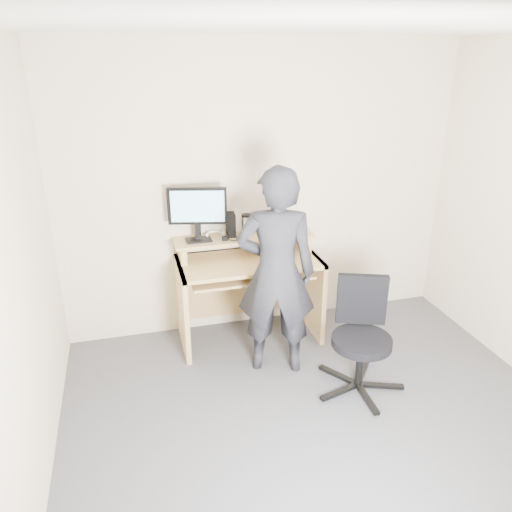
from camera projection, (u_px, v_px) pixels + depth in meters
name	position (u px, v px, depth m)	size (l,w,h in m)	color
ground	(334.00, 447.00, 3.24)	(3.50, 3.50, 0.00)	#4A4A4F
back_wall	(262.00, 191.00, 4.32)	(3.50, 0.02, 2.50)	beige
ceiling	(367.00, 23.00, 2.28)	(3.50, 3.50, 0.02)	white
desk	(247.00, 278.00, 4.34)	(1.20, 0.60, 0.91)	tan
monitor	(197.00, 209.00, 4.06)	(0.48, 0.14, 0.46)	black
external_drive	(231.00, 224.00, 4.24)	(0.07, 0.13, 0.20)	black
travel_mug	(246.00, 226.00, 4.25)	(0.08, 0.08, 0.17)	#B1B2B6
smartphone	(263.00, 234.00, 4.30)	(0.07, 0.13, 0.01)	black
charger	(225.00, 238.00, 4.17)	(0.04, 0.04, 0.04)	black
headphones	(215.00, 235.00, 4.26)	(0.16, 0.16, 0.02)	silver
keyboard	(258.00, 272.00, 4.16)	(0.46, 0.18, 0.03)	black
mouse	(287.00, 259.00, 4.17)	(0.10, 0.06, 0.04)	black
office_chair	(361.00, 332.00, 3.69)	(0.67, 0.64, 0.84)	black
person	(276.00, 273.00, 3.76)	(0.60, 0.40, 1.66)	black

